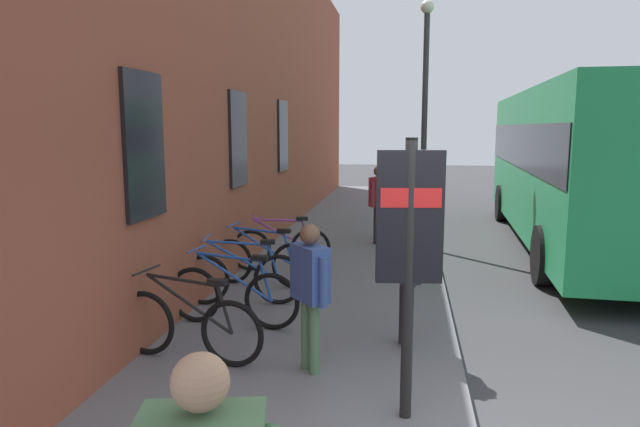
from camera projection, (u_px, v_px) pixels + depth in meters
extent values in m
plane|color=#38383A|center=(500.00, 279.00, 9.80)|extent=(60.00, 60.00, 0.00)
cube|color=slate|center=(353.00, 247.00, 12.16)|extent=(24.00, 3.50, 0.12)
cube|color=brown|center=(268.00, 85.00, 12.92)|extent=(22.00, 0.60, 7.11)
cube|color=black|center=(144.00, 146.00, 6.21)|extent=(0.90, 0.06, 1.60)
cube|color=black|center=(238.00, 139.00, 9.63)|extent=(0.90, 0.06, 1.60)
cube|color=black|center=(283.00, 136.00, 13.05)|extent=(0.90, 0.06, 1.60)
torus|color=black|center=(145.00, 323.00, 6.22)|extent=(0.18, 0.72, 0.72)
torus|color=black|center=(232.00, 334.00, 5.90)|extent=(0.18, 0.72, 0.72)
cylinder|color=black|center=(189.00, 304.00, 6.01)|extent=(0.20, 1.01, 0.58)
cylinder|color=black|center=(182.00, 280.00, 6.00)|extent=(0.18, 0.85, 0.09)
cylinder|color=black|center=(225.00, 310.00, 5.88)|extent=(0.07, 0.19, 0.51)
cube|color=black|center=(218.00, 282.00, 5.86)|extent=(0.13, 0.21, 0.06)
cylinder|color=black|center=(147.00, 270.00, 6.12)|extent=(0.48, 0.10, 0.02)
torus|color=black|center=(195.00, 295.00, 7.27)|extent=(0.14, 0.72, 0.72)
torus|color=black|center=(272.00, 301.00, 6.99)|extent=(0.14, 0.72, 0.72)
cylinder|color=#1E4CA5|center=(234.00, 277.00, 7.08)|extent=(0.15, 1.01, 0.58)
cylinder|color=#1E4CA5|center=(228.00, 257.00, 7.07)|extent=(0.13, 0.85, 0.09)
cylinder|color=#1E4CA5|center=(266.00, 281.00, 6.98)|extent=(0.06, 0.19, 0.51)
cube|color=black|center=(260.00, 258.00, 6.95)|extent=(0.12, 0.21, 0.06)
cylinder|color=#1E4CA5|center=(197.00, 249.00, 7.17)|extent=(0.48, 0.08, 0.02)
torus|color=black|center=(204.00, 280.00, 7.98)|extent=(0.18, 0.72, 0.72)
torus|color=black|center=(279.00, 279.00, 8.00)|extent=(0.18, 0.72, 0.72)
cylinder|color=#1E4CA5|center=(243.00, 260.00, 7.95)|extent=(0.20, 1.01, 0.58)
cylinder|color=#1E4CA5|center=(237.00, 243.00, 7.91)|extent=(0.17, 0.85, 0.09)
cylinder|color=#1E4CA5|center=(273.00, 262.00, 7.96)|extent=(0.07, 0.19, 0.51)
cube|color=black|center=(268.00, 242.00, 7.91)|extent=(0.13, 0.21, 0.06)
cylinder|color=#1E4CA5|center=(207.00, 238.00, 7.89)|extent=(0.48, 0.10, 0.02)
torus|color=black|center=(231.00, 261.00, 9.09)|extent=(0.16, 0.72, 0.72)
torus|color=black|center=(293.00, 266.00, 8.79)|extent=(0.16, 0.72, 0.72)
cylinder|color=#1E4CA5|center=(263.00, 246.00, 8.89)|extent=(0.18, 1.01, 0.58)
cylinder|color=#1E4CA5|center=(258.00, 230.00, 8.87)|extent=(0.16, 0.85, 0.09)
cylinder|color=#1E4CA5|center=(289.00, 250.00, 8.77)|extent=(0.06, 0.19, 0.51)
cube|color=black|center=(284.00, 231.00, 8.75)|extent=(0.13, 0.21, 0.06)
cylinder|color=#1E4CA5|center=(233.00, 224.00, 8.98)|extent=(0.48, 0.09, 0.02)
torus|color=black|center=(251.00, 250.00, 9.88)|extent=(0.26, 0.71, 0.72)
torus|color=black|center=(310.00, 249.00, 10.01)|extent=(0.26, 0.71, 0.72)
cylinder|color=#8C338C|center=(282.00, 234.00, 9.91)|extent=(0.32, 0.99, 0.58)
cylinder|color=#8C338C|center=(277.00, 220.00, 9.86)|extent=(0.27, 0.83, 0.09)
cylinder|color=#8C338C|center=(306.00, 235.00, 9.97)|extent=(0.09, 0.19, 0.51)
cube|color=black|center=(302.00, 219.00, 9.91)|extent=(0.15, 0.22, 0.06)
cylinder|color=#8C338C|center=(253.00, 216.00, 9.80)|extent=(0.47, 0.16, 0.02)
cylinder|color=black|center=(408.00, 282.00, 4.75)|extent=(0.10, 0.10, 2.40)
cube|color=black|center=(410.00, 217.00, 4.67)|extent=(0.15, 0.56, 1.10)
cube|color=red|center=(410.00, 197.00, 4.64)|extent=(0.15, 0.50, 0.16)
cube|color=#1E8C4C|center=(579.00, 162.00, 12.19)|extent=(10.62, 3.08, 3.00)
cube|color=black|center=(580.00, 146.00, 12.14)|extent=(10.41, 3.10, 0.90)
cylinder|color=black|center=(543.00, 256.00, 9.39)|extent=(1.01, 0.30, 1.00)
cylinder|color=black|center=(594.00, 205.00, 15.40)|extent=(1.01, 0.30, 1.00)
cylinder|color=black|center=(501.00, 203.00, 15.89)|extent=(1.01, 0.30, 1.00)
cylinder|color=#4C724C|center=(314.00, 338.00, 5.73)|extent=(0.11, 0.11, 0.75)
cylinder|color=#4C724C|center=(306.00, 333.00, 5.86)|extent=(0.11, 0.11, 0.75)
cube|color=#334C8C|center=(310.00, 273.00, 5.70)|extent=(0.47, 0.45, 0.56)
sphere|color=brown|center=(310.00, 234.00, 5.64)|extent=(0.20, 0.20, 0.20)
cylinder|color=#334C8C|center=(323.00, 282.00, 5.50)|extent=(0.09, 0.09, 0.50)
cylinder|color=#334C8C|center=(298.00, 271.00, 5.91)|extent=(0.09, 0.09, 0.50)
cylinder|color=#26262D|center=(380.00, 224.00, 12.28)|extent=(0.12, 0.12, 0.82)
cylinder|color=#26262D|center=(376.00, 225.00, 12.14)|extent=(0.12, 0.12, 0.82)
cube|color=maroon|center=(379.00, 191.00, 12.10)|extent=(0.53, 0.41, 0.61)
sphere|color=brown|center=(379.00, 171.00, 12.04)|extent=(0.22, 0.22, 0.22)
cylinder|color=maroon|center=(384.00, 192.00, 12.33)|extent=(0.10, 0.10, 0.55)
cylinder|color=maroon|center=(373.00, 194.00, 11.88)|extent=(0.10, 0.10, 0.55)
cylinder|color=#26262D|center=(404.00, 311.00, 6.54)|extent=(0.11, 0.11, 0.78)
cylinder|color=#26262D|center=(407.00, 315.00, 6.38)|extent=(0.11, 0.11, 0.78)
cube|color=#26262D|center=(407.00, 254.00, 6.36)|extent=(0.49, 0.32, 0.58)
sphere|color=tan|center=(408.00, 219.00, 6.30)|extent=(0.21, 0.21, 0.21)
cylinder|color=#26262D|center=(402.00, 253.00, 6.62)|extent=(0.09, 0.09, 0.52)
cylinder|color=#26262D|center=(412.00, 263.00, 6.11)|extent=(0.09, 0.09, 0.52)
sphere|color=tan|center=(200.00, 382.00, 2.10)|extent=(0.22, 0.22, 0.22)
cylinder|color=#333338|center=(424.00, 131.00, 11.97)|extent=(0.12, 0.12, 4.79)
sphere|color=silver|center=(427.00, 7.00, 11.59)|extent=(0.28, 0.28, 0.28)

